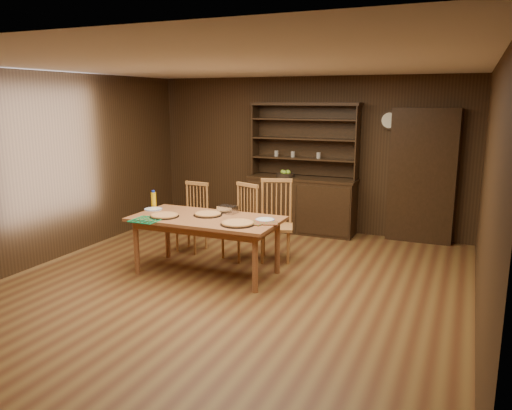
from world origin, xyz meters
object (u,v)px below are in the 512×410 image
at_px(dining_table, 206,223).
at_px(chair_right, 276,217).
at_px(chair_left, 194,214).
at_px(juice_bottle, 154,199).
at_px(chair_center, 243,219).
at_px(china_hutch, 302,197).

bearing_deg(dining_table, chair_right, 57.46).
height_order(chair_left, juice_bottle, chair_left).
distance_m(dining_table, chair_center, 0.82).
relative_size(dining_table, chair_center, 1.79).
bearing_deg(chair_left, dining_table, -47.10).
xyz_separation_m(dining_table, chair_left, (-0.69, 0.86, -0.13)).
bearing_deg(chair_right, chair_left, 164.23).
bearing_deg(chair_left, china_hutch, 58.80).
bearing_deg(china_hutch, dining_table, -100.62).
relative_size(china_hutch, chair_right, 1.91).
height_order(chair_left, chair_center, chair_center).
xyz_separation_m(china_hutch, chair_right, (0.13, -1.56, 0.01)).
height_order(china_hutch, chair_center, china_hutch).
bearing_deg(dining_table, china_hutch, 79.38).
xyz_separation_m(chair_left, chair_center, (0.83, -0.06, 0.03)).
bearing_deg(chair_center, juice_bottle, -133.75).
bearing_deg(chair_left, chair_right, 7.30).
xyz_separation_m(china_hutch, chair_center, (-0.33, -1.70, -0.03)).
xyz_separation_m(chair_right, juice_bottle, (-1.58, -0.67, 0.25)).
distance_m(china_hutch, juice_bottle, 2.67).
xyz_separation_m(chair_center, juice_bottle, (-1.12, -0.53, 0.29)).
relative_size(chair_left, juice_bottle, 4.33).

